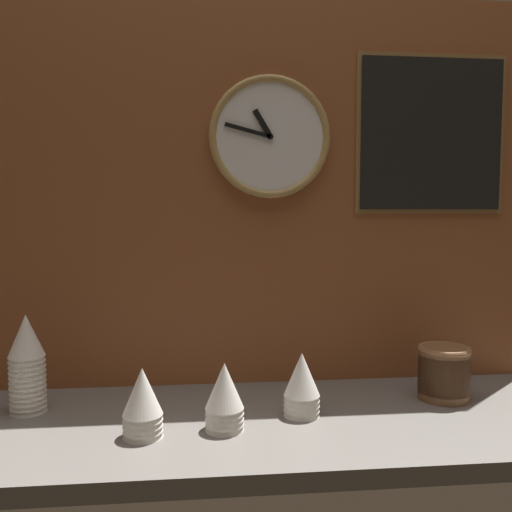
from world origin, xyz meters
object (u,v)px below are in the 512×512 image
object	(u,v)px
cup_stack_center_left	(143,403)
bowl_stack_far_right	(444,371)
menu_board	(431,134)
wall_clock	(270,137)
cup_stack_far_left	(27,363)
cup_stack_center	(224,397)
cup_stack_center_right	(302,384)

from	to	relation	value
cup_stack_center_left	bowl_stack_far_right	world-z (taller)	cup_stack_center_left
bowl_stack_far_right	menu_board	distance (cm)	63.95
cup_stack_center_left	menu_board	size ratio (longest dim) A/B	0.34
wall_clock	menu_board	size ratio (longest dim) A/B	0.75
cup_stack_center_left	cup_stack_far_left	size ratio (longest dim) A/B	0.64
cup_stack_center	cup_stack_center_left	bearing A→B (deg)	-173.61
bowl_stack_far_right	wall_clock	distance (cm)	75.18
cup_stack_center_left	cup_stack_far_left	distance (cm)	33.66
cup_stack_center_left	wall_clock	world-z (taller)	wall_clock
cup_stack_far_left	cup_stack_center_right	world-z (taller)	cup_stack_far_left
menu_board	cup_stack_center	bearing A→B (deg)	-151.74
cup_stack_far_left	menu_board	distance (cm)	119.87
cup_stack_center	bowl_stack_far_right	bearing A→B (deg)	14.06
cup_stack_far_left	cup_stack_center_right	xyz separation A→B (cm)	(63.74, -9.11, -4.23)
cup_stack_center	menu_board	xyz separation A→B (cm)	(58.71, 31.56, 61.06)
cup_stack_center	menu_board	size ratio (longest dim) A/B	0.34
cup_stack_center_right	cup_stack_center	world-z (taller)	same
cup_stack_center_left	wall_clock	xyz separation A→B (cm)	(30.92, 32.59, 59.59)
bowl_stack_far_right	wall_clock	xyz separation A→B (cm)	(-42.17, 16.66, 59.96)
wall_clock	menu_board	xyz separation A→B (cm)	(44.97, 0.89, 1.47)
bowl_stack_far_right	menu_board	xyz separation A→B (cm)	(2.80, 17.55, 61.43)
cup_stack_far_left	wall_clock	size ratio (longest dim) A/B	0.71
cup_stack_center_left	cup_stack_center	distance (cm)	17.29
cup_stack_far_left	bowl_stack_far_right	bearing A→B (deg)	-0.90
cup_stack_center	wall_clock	distance (cm)	68.41
cup_stack_far_left	cup_stack_center	bearing A→B (deg)	-18.87
wall_clock	cup_stack_far_left	bearing A→B (deg)	-165.75
cup_stack_center_left	menu_board	bearing A→B (deg)	23.80
cup_stack_center_right	cup_stack_center	distance (cm)	19.25
wall_clock	menu_board	bearing A→B (deg)	1.13
wall_clock	cup_stack_center_left	bearing A→B (deg)	-133.49
menu_board	cup_stack_center_left	bearing A→B (deg)	-156.20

